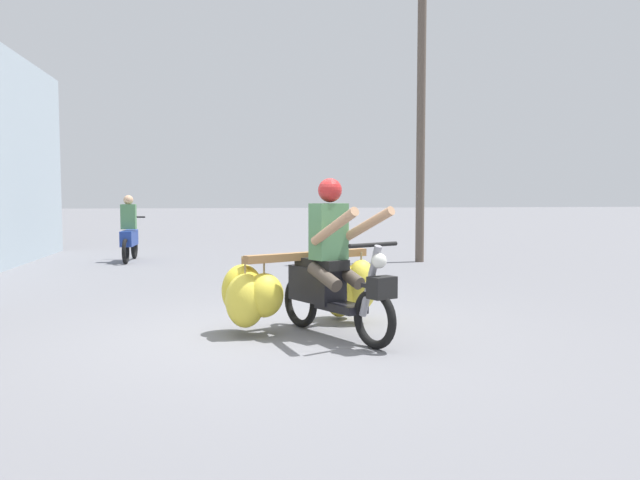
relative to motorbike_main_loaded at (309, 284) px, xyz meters
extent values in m
plane|color=slate|center=(-0.40, -0.29, -0.49)|extent=(120.00, 120.00, 0.00)
torus|color=black|center=(0.49, -0.87, -0.21)|extent=(0.33, 0.53, 0.56)
torus|color=black|center=(-0.07, 0.19, -0.21)|extent=(0.33, 0.53, 0.56)
cube|color=black|center=(0.26, -0.42, -0.17)|extent=(0.47, 0.61, 0.08)
cube|color=black|center=(0.07, -0.07, 0.01)|extent=(0.55, 0.70, 0.36)
cube|color=black|center=(0.11, -0.14, 0.23)|extent=(0.51, 0.65, 0.10)
cylinder|color=gray|center=(0.46, -0.81, 0.13)|extent=(0.19, 0.28, 0.69)
cylinder|color=black|center=(0.48, -0.85, 0.47)|extent=(0.51, 0.30, 0.04)
sphere|color=silver|center=(0.52, -0.92, 0.33)|extent=(0.14, 0.14, 0.14)
cube|color=black|center=(0.54, -0.96, 0.09)|extent=(0.29, 0.25, 0.20)
cube|color=black|center=(0.49, -0.87, 0.09)|extent=(0.22, 0.29, 0.04)
cube|color=olive|center=(0.00, 0.06, 0.29)|extent=(1.37, 0.79, 0.08)
cube|color=olive|center=(-0.08, 0.22, 0.26)|extent=(1.23, 0.70, 0.06)
ellipsoid|color=gold|center=(-0.69, 0.02, -0.06)|extent=(0.55, 0.53, 0.54)
cylinder|color=#998459|center=(-0.69, 0.02, 0.24)|extent=(0.02, 0.02, 0.11)
ellipsoid|color=yellow|center=(-0.48, -0.17, -0.08)|extent=(0.52, 0.51, 0.45)
cylinder|color=#998459|center=(-0.48, -0.17, 0.20)|extent=(0.02, 0.02, 0.19)
ellipsoid|color=yellow|center=(0.61, 0.29, -0.07)|extent=(0.47, 0.46, 0.56)
cylinder|color=#998459|center=(0.61, 0.29, 0.24)|extent=(0.02, 0.02, 0.12)
ellipsoid|color=gold|center=(0.46, 0.33, -0.12)|extent=(0.42, 0.39, 0.56)
cylinder|color=#998459|center=(0.46, 0.33, 0.21)|extent=(0.02, 0.02, 0.17)
ellipsoid|color=yellow|center=(0.43, 0.60, -0.16)|extent=(0.48, 0.46, 0.63)
cylinder|color=#998459|center=(0.43, 0.60, 0.20)|extent=(0.02, 0.02, 0.19)
ellipsoid|color=yellow|center=(-0.67, -0.18, -0.13)|extent=(0.49, 0.47, 0.54)
cylinder|color=#998459|center=(-0.67, -0.18, 0.21)|extent=(0.02, 0.02, 0.19)
cube|color=#4C7F51|center=(0.16, -0.25, 0.56)|extent=(0.40, 0.35, 0.56)
sphere|color=#B22626|center=(0.17, -0.27, 0.97)|extent=(0.24, 0.24, 0.24)
cylinder|color=tan|center=(0.49, -0.46, 0.62)|extent=(0.46, 0.66, 0.39)
cylinder|color=tan|center=(0.15, -0.64, 0.62)|extent=(0.37, 0.69, 0.39)
cylinder|color=#4C4238|center=(0.34, -0.29, 0.13)|extent=(0.32, 0.45, 0.27)
cylinder|color=#4C4238|center=(0.10, -0.42, 0.13)|extent=(0.32, 0.45, 0.27)
torus|color=black|center=(-2.84, 8.02, -0.23)|extent=(0.09, 0.52, 0.52)
torus|color=black|center=(-2.87, 6.92, -0.23)|extent=(0.09, 0.52, 0.52)
cube|color=navy|center=(-2.86, 7.37, 0.01)|extent=(0.26, 0.91, 0.32)
cylinder|color=black|center=(-2.84, 7.97, 0.43)|extent=(0.50, 0.05, 0.04)
cube|color=#4C7F51|center=(-2.86, 7.35, 0.46)|extent=(0.30, 0.21, 0.52)
sphere|color=tan|center=(-2.86, 7.37, 0.81)|extent=(0.20, 0.20, 0.20)
cylinder|color=brown|center=(3.19, 6.49, 2.76)|extent=(0.18, 0.18, 6.50)
camera|label=1|loc=(-0.86, -6.59, 0.93)|focal=36.27mm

